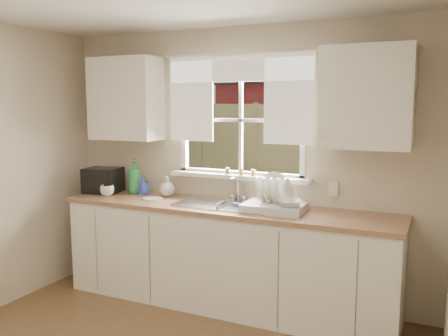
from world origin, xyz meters
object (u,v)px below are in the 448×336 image
at_px(cup, 107,191).
at_px(soap_bottle_a, 134,176).
at_px(dish_rack, 274,203).
at_px(black_appliance, 103,180).

bearing_deg(cup, soap_bottle_a, 46.56).
xyz_separation_m(dish_rack, soap_bottle_a, (-1.53, 0.16, 0.10)).
xyz_separation_m(soap_bottle_a, cup, (-0.16, -0.23, -0.12)).
bearing_deg(soap_bottle_a, dish_rack, -20.81).
distance_m(dish_rack, cup, 1.69).
height_order(dish_rack, black_appliance, dish_rack).
distance_m(cup, black_appliance, 0.23).
xyz_separation_m(soap_bottle_a, black_appliance, (-0.32, -0.09, -0.05)).
height_order(cup, black_appliance, black_appliance).
relative_size(dish_rack, cup, 3.85).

